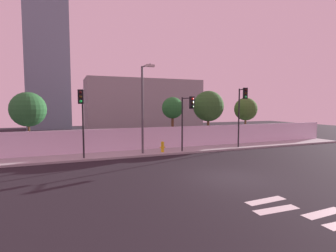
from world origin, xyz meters
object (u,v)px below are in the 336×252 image
at_px(traffic_light_right, 187,112).
at_px(roadside_tree_midright, 208,106).
at_px(roadside_tree_leftmost, 28,109).
at_px(roadside_tree_midleft, 173,108).
at_px(traffic_light_center, 242,105).
at_px(street_lamp_curbside, 143,103).
at_px(roadside_tree_rightmost, 246,109).
at_px(fire_hydrant, 162,146).
at_px(traffic_light_left, 82,109).

bearing_deg(traffic_light_right, roadside_tree_midright, 42.99).
bearing_deg(roadside_tree_leftmost, roadside_tree_midleft, 0.00).
height_order(traffic_light_center, traffic_light_right, traffic_light_center).
bearing_deg(traffic_light_center, roadside_tree_leftmost, 168.11).
bearing_deg(street_lamp_curbside, roadside_tree_leftmost, 160.16).
bearing_deg(roadside_tree_rightmost, roadside_tree_midright, 180.00).
bearing_deg(fire_hydrant, roadside_tree_leftmost, 164.19).
bearing_deg(fire_hydrant, roadside_tree_rightmost, 15.11).
relative_size(fire_hydrant, roadside_tree_rightmost, 0.18).
bearing_deg(roadside_tree_leftmost, roadside_tree_midright, 0.00).
distance_m(traffic_light_right, roadside_tree_rightmost, 9.17).
height_order(traffic_light_right, roadside_tree_midright, roadside_tree_midright).
bearing_deg(traffic_light_right, roadside_tree_leftmost, 161.39).
xyz_separation_m(traffic_light_right, roadside_tree_rightmost, (8.36, 3.76, 0.09)).
xyz_separation_m(roadside_tree_midright, roadside_tree_rightmost, (4.33, 0.00, -0.30)).
bearing_deg(roadside_tree_leftmost, fire_hydrant, -15.81).
xyz_separation_m(traffic_light_left, fire_hydrant, (5.99, 0.94, -2.94)).
relative_size(traffic_light_left, roadside_tree_rightmost, 1.01).
relative_size(traffic_light_center, street_lamp_curbside, 0.78).
bearing_deg(traffic_light_center, roadside_tree_midright, 109.56).
xyz_separation_m(traffic_light_right, roadside_tree_leftmost, (-11.16, 3.76, 0.17)).
height_order(roadside_tree_leftmost, roadside_tree_midleft, roadside_tree_leftmost).
bearing_deg(traffic_light_center, roadside_tree_midleft, 144.86).
bearing_deg(roadside_tree_midleft, traffic_light_right, -95.28).
height_order(fire_hydrant, roadside_tree_leftmost, roadside_tree_leftmost).
xyz_separation_m(traffic_light_left, roadside_tree_midleft, (7.97, 3.63, -0.02)).
relative_size(traffic_light_center, roadside_tree_leftmost, 1.07).
distance_m(fire_hydrant, roadside_tree_leftmost, 10.31).
height_order(traffic_light_left, roadside_tree_midleft, traffic_light_left).
relative_size(fire_hydrant, roadside_tree_leftmost, 0.18).
height_order(traffic_light_center, roadside_tree_midright, traffic_light_center).
bearing_deg(traffic_light_left, traffic_light_center, 0.79).
relative_size(roadside_tree_midright, roadside_tree_rightmost, 1.13).
bearing_deg(roadside_tree_leftmost, street_lamp_curbside, -19.84).
height_order(fire_hydrant, roadside_tree_midleft, roadside_tree_midleft).
xyz_separation_m(traffic_light_right, roadside_tree_midleft, (0.35, 3.76, 0.21)).
relative_size(roadside_tree_leftmost, roadside_tree_midright, 0.92).
relative_size(traffic_light_center, roadside_tree_midright, 0.98).
bearing_deg(street_lamp_curbside, fire_hydrant, 6.29).
bearing_deg(roadside_tree_rightmost, traffic_light_center, -131.93).
bearing_deg(roadside_tree_midleft, roadside_tree_rightmost, 0.00).
bearing_deg(traffic_light_left, fire_hydrant, 8.89).
xyz_separation_m(roadside_tree_leftmost, roadside_tree_rightmost, (19.52, 0.00, -0.08)).
relative_size(traffic_light_right, roadside_tree_leftmost, 0.90).
bearing_deg(fire_hydrant, roadside_tree_midright, 25.47).
bearing_deg(traffic_light_center, street_lamp_curbside, 176.04).
height_order(traffic_light_left, roadside_tree_rightmost, traffic_light_left).
bearing_deg(fire_hydrant, roadside_tree_midleft, 53.72).
distance_m(roadside_tree_leftmost, roadside_tree_midright, 15.19).
relative_size(traffic_light_left, roadside_tree_midright, 0.89).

